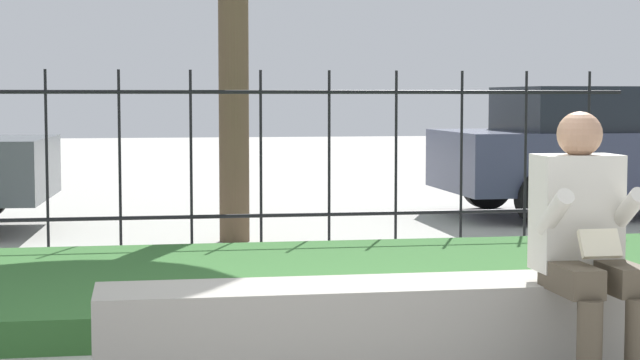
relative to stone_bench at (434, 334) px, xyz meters
name	(u,v)px	position (x,y,z in m)	size (l,w,h in m)	color
stone_bench	(434,334)	(0.00, 0.00, 0.00)	(3.16, 0.48, 0.46)	gray
person_seated_reader	(586,237)	(0.63, -0.28, 0.48)	(0.42, 0.73, 1.26)	black
grass_berm	(298,284)	(-0.34, 2.07, -0.11)	(8.51, 2.74, 0.19)	#33662D
iron_fence	(261,157)	(-0.34, 4.22, 0.61)	(6.51, 0.03, 1.55)	black
car_parked_right	(614,148)	(3.88, 6.39, 0.55)	(3.93, 2.01, 1.43)	#383D56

